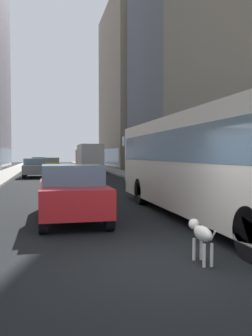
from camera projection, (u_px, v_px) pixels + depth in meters
ground_plane at (63, 172)px, 40.40m from camera, size 120.00×120.00×0.00m
sidewalk_left at (10, 172)px, 39.13m from camera, size 2.40×110.00×0.15m
sidewalk_right at (112, 171)px, 41.65m from camera, size 2.40×110.00×0.15m
building_right_mid at (186, 2)px, 35.62m from camera, size 8.66×15.10×34.18m
building_right_far at (140, 88)px, 53.14m from camera, size 9.74×17.87×23.83m
transit_bus at (209, 159)px, 10.64m from camera, size 2.78×11.53×3.05m
car_yellow_taxi at (52, 165)px, 40.91m from camera, size 1.76×4.10×1.62m
car_grey_wagon at (35, 168)px, 30.76m from camera, size 1.93×4.59×1.62m
car_red_coupe at (71, 191)px, 10.63m from camera, size 1.82×4.71×1.62m
car_black_suv at (39, 163)px, 49.04m from camera, size 1.83×3.97×1.62m
box_truck at (89, 157)px, 39.64m from camera, size 2.30×7.50×3.05m
dalmatian_dog at (201, 234)px, 6.34m from camera, size 0.22×0.96×0.72m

